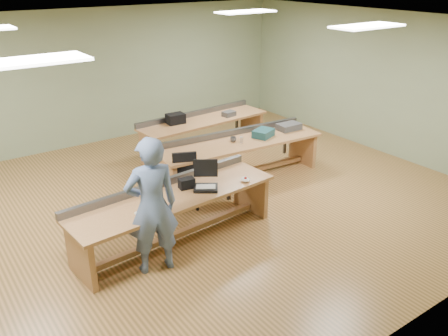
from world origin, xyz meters
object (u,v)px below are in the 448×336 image
(workbench_back, at_px, (203,127))
(parts_bin_grey, at_px, (289,127))
(workbench_front, at_px, (174,206))
(camera_bag, at_px, (187,183))
(workbench_mid, at_px, (239,150))
(person, at_px, (152,206))
(drinks_can, at_px, (241,140))
(laptop_base, at_px, (206,188))
(mug, at_px, (233,139))
(task_chair, at_px, (186,188))
(parts_bin_teal, at_px, (263,133))

(workbench_back, height_order, parts_bin_grey, parts_bin_grey)
(workbench_front, height_order, camera_bag, camera_bag)
(workbench_mid, xyz_separation_m, person, (-2.75, -1.78, 0.39))
(person, distance_m, parts_bin_grey, 4.35)
(workbench_front, bearing_deg, workbench_back, 45.79)
(workbench_back, distance_m, person, 4.48)
(parts_bin_grey, height_order, drinks_can, parts_bin_grey)
(parts_bin_grey, bearing_deg, person, -156.48)
(workbench_front, xyz_separation_m, parts_bin_grey, (3.39, 1.24, 0.25))
(camera_bag, xyz_separation_m, drinks_can, (1.86, 1.09, -0.02))
(laptop_base, distance_m, camera_bag, 0.30)
(mug, bearing_deg, workbench_back, 78.37)
(workbench_mid, xyz_separation_m, workbench_back, (0.20, 1.56, -0.01))
(laptop_base, bearing_deg, task_chair, 111.26)
(workbench_front, distance_m, person, 0.86)
(workbench_mid, height_order, drinks_can, drinks_can)
(workbench_back, relative_size, parts_bin_teal, 7.44)
(mug, bearing_deg, workbench_mid, -13.26)
(person, xyz_separation_m, mug, (2.64, 1.81, -0.16))
(workbench_back, relative_size, task_chair, 3.29)
(mug, distance_m, drinks_can, 0.17)
(parts_bin_teal, bearing_deg, drinks_can, -176.66)
(camera_bag, bearing_deg, mug, 43.20)
(task_chair, height_order, drinks_can, task_chair)
(camera_bag, bearing_deg, parts_bin_grey, 28.75)
(workbench_back, bearing_deg, workbench_front, -133.31)
(workbench_back, xyz_separation_m, task_chair, (-1.65, -2.01, -0.22))
(task_chair, bearing_deg, laptop_base, -79.46)
(parts_bin_teal, distance_m, parts_bin_grey, 0.70)
(workbench_front, relative_size, person, 1.71)
(laptop_base, height_order, camera_bag, camera_bag)
(mug, bearing_deg, workbench_front, -147.21)
(person, height_order, laptop_base, person)
(person, relative_size, task_chair, 2.07)
(workbench_mid, bearing_deg, drinks_can, -97.62)
(workbench_front, bearing_deg, parts_bin_grey, 15.57)
(laptop_base, xyz_separation_m, drinks_can, (1.65, 1.29, 0.04))
(workbench_mid, bearing_deg, workbench_back, 87.08)
(workbench_mid, distance_m, mug, 0.26)
(workbench_front, bearing_deg, task_chair, 45.23)
(person, bearing_deg, mug, -134.29)
(workbench_front, height_order, mug, workbench_front)
(task_chair, bearing_deg, drinks_can, 37.18)
(camera_bag, relative_size, drinks_can, 1.98)
(workbench_back, distance_m, task_chair, 2.61)
(workbench_back, xyz_separation_m, laptop_base, (-1.88, -2.97, 0.21))
(workbench_mid, relative_size, task_chair, 3.64)
(workbench_back, xyz_separation_m, camera_bag, (-2.09, -2.77, 0.27))
(parts_bin_teal, bearing_deg, mug, 170.67)
(person, height_order, parts_bin_teal, person)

